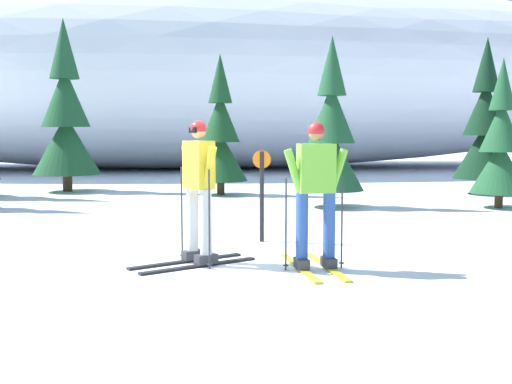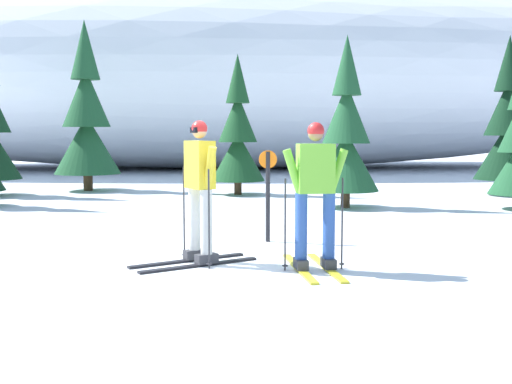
{
  "view_description": "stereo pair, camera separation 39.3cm",
  "coord_description": "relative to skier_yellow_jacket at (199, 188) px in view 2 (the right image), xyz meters",
  "views": [
    {
      "loc": [
        -0.37,
        -7.92,
        1.68
      ],
      "look_at": [
        0.52,
        -0.22,
        0.95
      ],
      "focal_mm": 43.81,
      "sensor_mm": 36.0,
      "label": 1
    },
    {
      "loc": [
        0.03,
        -7.96,
        1.68
      ],
      "look_at": [
        0.52,
        -0.22,
        0.95
      ],
      "focal_mm": 43.81,
      "sensor_mm": 36.0,
      "label": 2
    }
  ],
  "objects": [
    {
      "name": "ground_plane",
      "position": [
        0.19,
        -0.04,
        -0.98
      ],
      "size": [
        120.0,
        120.0,
        0.0
      ],
      "primitive_type": "plane",
      "color": "white"
    },
    {
      "name": "skier_yellow_jacket",
      "position": [
        0.0,
        0.0,
        0.0
      ],
      "size": [
        1.65,
        1.17,
        1.84
      ],
      "color": "black",
      "rests_on": "ground"
    },
    {
      "name": "skier_lime_jacket",
      "position": [
        1.42,
        -0.52,
        -0.02
      ],
      "size": [
        0.82,
        1.68,
        1.81
      ],
      "color": "gold",
      "rests_on": "ground"
    },
    {
      "name": "pine_tree_center_left",
      "position": [
        -3.54,
        10.51,
        1.09
      ],
      "size": [
        1.91,
        1.91,
        4.94
      ],
      "color": "#47301E",
      "rests_on": "ground"
    },
    {
      "name": "pine_tree_center",
      "position": [
        0.81,
        9.03,
        0.62
      ],
      "size": [
        1.47,
        1.47,
        3.81
      ],
      "color": "#47301E",
      "rests_on": "ground"
    },
    {
      "name": "pine_tree_center_right",
      "position": [
        3.13,
        5.89,
        0.64
      ],
      "size": [
        1.49,
        1.49,
        3.86
      ],
      "color": "#47301E",
      "rests_on": "ground"
    },
    {
      "name": "pine_tree_far_right",
      "position": [
        8.03,
        8.4,
        0.81
      ],
      "size": [
        1.65,
        1.65,
        4.29
      ],
      "color": "#47301E",
      "rests_on": "ground"
    },
    {
      "name": "snow_ridge_background",
      "position": [
        0.49,
        22.3,
        3.43
      ],
      "size": [
        48.46,
        16.22,
        8.82
      ],
      "primitive_type": "ellipsoid",
      "color": "white",
      "rests_on": "ground"
    },
    {
      "name": "trail_marker_post",
      "position": [
        1.01,
        1.56,
        -0.17
      ],
      "size": [
        0.28,
        0.07,
        1.42
      ],
      "color": "black",
      "rests_on": "ground"
    }
  ]
}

